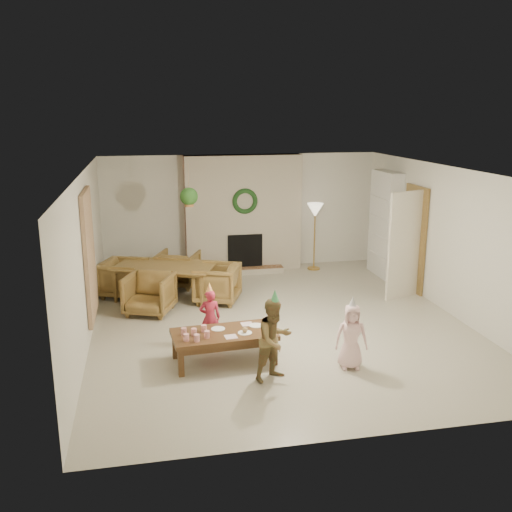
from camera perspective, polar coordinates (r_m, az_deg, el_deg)
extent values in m
plane|color=#B7B29E|center=(9.46, 2.28, -6.68)|extent=(7.00, 7.00, 0.00)
plane|color=white|center=(8.87, 2.44, 8.56)|extent=(7.00, 7.00, 0.00)
plane|color=silver|center=(12.44, -1.46, 4.48)|extent=(7.00, 0.00, 7.00)
plane|color=silver|center=(5.90, 10.46, -7.32)|extent=(7.00, 0.00, 7.00)
plane|color=silver|center=(8.88, -16.81, -0.25)|extent=(0.00, 7.00, 7.00)
plane|color=silver|center=(10.20, 18.96, 1.45)|extent=(0.00, 7.00, 7.00)
cube|color=#501516|center=(12.24, -1.30, 4.32)|extent=(2.50, 0.40, 2.50)
cube|color=brown|center=(12.18, -0.98, -1.49)|extent=(1.60, 0.30, 0.12)
cube|color=black|center=(12.24, -1.13, 0.48)|extent=(0.75, 0.12, 0.75)
torus|color=#153917|center=(11.97, -1.11, 5.54)|extent=(0.54, 0.10, 0.54)
cylinder|color=gold|center=(12.59, 5.83, -1.24)|extent=(0.27, 0.27, 0.03)
cylinder|color=gold|center=(12.42, 5.91, 1.73)|extent=(0.03, 0.03, 1.32)
cone|color=beige|center=(12.30, 5.99, 4.62)|extent=(0.35, 0.35, 0.29)
cube|color=white|center=(12.16, 12.87, 3.16)|extent=(0.30, 1.00, 2.20)
cube|color=white|center=(12.29, 12.62, 0.19)|extent=(0.30, 0.92, 0.03)
cube|color=white|center=(12.20, 12.72, 2.01)|extent=(0.30, 0.92, 0.03)
cube|color=white|center=(12.12, 12.82, 3.86)|extent=(0.30, 0.92, 0.03)
cube|color=white|center=(12.06, 12.93, 5.72)|extent=(0.30, 0.92, 0.03)
cube|color=maroon|center=(12.12, 12.85, 0.65)|extent=(0.20, 0.40, 0.24)
cube|color=navy|center=(12.21, 12.58, 2.70)|extent=(0.20, 0.44, 0.24)
cube|color=#AB8724|center=(12.00, 12.96, 4.37)|extent=(0.20, 0.36, 0.22)
cube|color=olive|center=(11.26, 15.67, 1.67)|extent=(0.05, 0.86, 2.04)
cube|color=beige|center=(10.76, 14.76, 1.05)|extent=(0.77, 0.32, 2.00)
cube|color=tan|center=(9.07, -16.45, 0.08)|extent=(0.06, 1.20, 2.00)
imported|color=olive|center=(10.63, -9.17, -2.62)|extent=(2.06, 1.61, 0.64)
imported|color=olive|center=(9.91, -10.70, -3.76)|extent=(0.99, 1.00, 0.71)
imported|color=olive|center=(11.34, -7.85, -1.30)|extent=(0.99, 1.00, 0.71)
imported|color=olive|center=(10.91, -13.14, -2.19)|extent=(1.00, 0.99, 0.71)
imported|color=olive|center=(10.34, -3.95, -2.76)|extent=(1.00, 0.99, 0.71)
cylinder|color=tan|center=(10.18, -6.81, 7.26)|extent=(0.01, 0.01, 0.70)
cylinder|color=#A46535|center=(10.22, -6.75, 5.32)|extent=(0.16, 0.16, 0.12)
sphere|color=#1E4918|center=(10.21, -6.77, 5.98)|extent=(0.32, 0.32, 0.32)
cube|color=#55361C|center=(7.91, -3.26, -7.89)|extent=(1.47, 0.81, 0.07)
cube|color=#55361C|center=(7.94, -3.25, -8.40)|extent=(1.35, 0.70, 0.09)
cube|color=#55361C|center=(7.64, -7.57, -10.65)|extent=(0.08, 0.08, 0.37)
cube|color=#55361C|center=(7.90, 1.87, -9.66)|extent=(0.08, 0.08, 0.37)
cube|color=#55361C|center=(8.16, -8.16, -8.96)|extent=(0.08, 0.08, 0.37)
cube|color=#55361C|center=(8.40, 0.68, -8.10)|extent=(0.08, 0.08, 0.37)
cylinder|color=white|center=(7.64, -7.04, -8.15)|extent=(0.08, 0.08, 0.10)
cylinder|color=white|center=(7.84, -7.29, -7.55)|extent=(0.08, 0.08, 0.10)
cylinder|color=white|center=(7.61, -5.99, -8.22)|extent=(0.08, 0.08, 0.10)
cylinder|color=white|center=(7.81, -6.27, -7.61)|extent=(0.08, 0.08, 0.10)
cylinder|color=white|center=(7.72, -4.97, -7.87)|extent=(0.08, 0.08, 0.10)
cylinder|color=white|center=(7.92, -5.27, -7.28)|extent=(0.08, 0.08, 0.10)
cylinder|color=white|center=(8.01, -3.85, -7.33)|extent=(0.21, 0.21, 0.01)
cylinder|color=white|center=(7.86, -1.12, -7.74)|extent=(0.21, 0.21, 0.01)
cylinder|color=white|center=(8.11, -0.01, -7.02)|extent=(0.21, 0.21, 0.01)
sphere|color=tan|center=(7.84, -1.12, -7.45)|extent=(0.08, 0.08, 0.08)
cube|color=#E5A9B6|center=(7.73, -2.54, -8.14)|extent=(0.18, 0.18, 0.01)
cube|color=#E5A9B6|center=(8.16, -0.92, -6.88)|extent=(0.18, 0.18, 0.01)
imported|color=#B2263D|center=(8.45, -4.66, -6.23)|extent=(0.32, 0.21, 0.87)
cone|color=#EDE14F|center=(8.29, -4.72, -3.19)|extent=(0.15, 0.15, 0.16)
imported|color=#974429|center=(7.37, 1.87, -8.41)|extent=(0.66, 0.61, 1.09)
cone|color=#4AAC64|center=(7.16, 1.91, -4.08)|extent=(0.14, 0.14, 0.18)
imported|color=#FFCBCE|center=(7.81, 9.58, -8.00)|extent=(0.49, 0.37, 0.91)
cone|color=#B8BAC0|center=(7.64, 9.73, -4.61)|extent=(0.15, 0.15, 0.16)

